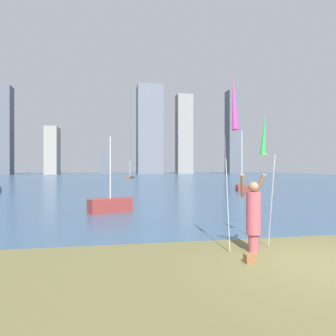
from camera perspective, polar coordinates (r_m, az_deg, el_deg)
name	(u,v)px	position (r m, az deg, el deg)	size (l,w,h in m)	color
ground	(136,179)	(57.24, -5.79, -2.04)	(120.00, 138.00, 0.12)	brown
person	(253,213)	(8.36, 15.11, -7.89)	(0.72, 0.54, 1.98)	#B24C59
kite_flag_left	(234,106)	(7.97, 11.75, 10.88)	(0.16, 0.80, 4.42)	#B2B2B7
kite_flag_right	(264,138)	(9.13, 16.96, 5.27)	(0.16, 0.75, 3.60)	#B2B2B7
bag	(250,259)	(7.56, 14.48, -15.50)	(0.22, 0.20, 0.20)	brown
sailboat_1	(130,177)	(61.13, -6.88, -1.63)	(1.97, 3.14, 3.30)	brown
sailboat_2	(242,187)	(29.56, 13.15, -3.36)	(1.88, 3.30, 5.47)	maroon
sailboat_3	(110,205)	(15.28, -10.35, -6.57)	(2.14, 1.46, 3.58)	maroon
skyline_tower_0	(3,130)	(101.47, -27.54, 6.02)	(4.63, 4.50, 25.03)	#565B66
skyline_tower_1	(52,151)	(100.91, -20.08, 2.93)	(3.58, 7.91, 14.03)	gray
skyline_tower_2	(106,162)	(96.35, -11.07, 1.05)	(3.60, 3.03, 7.25)	#565B66
skyline_tower_3	(149,130)	(100.22, -3.36, 6.83)	(7.76, 7.22, 27.54)	slate
skyline_tower_4	(184,134)	(104.39, 2.90, 6.07)	(5.04, 4.79, 25.75)	gray
skyline_tower_5	(233,132)	(106.44, 11.67, 6.29)	(4.24, 4.57, 26.99)	#565B66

